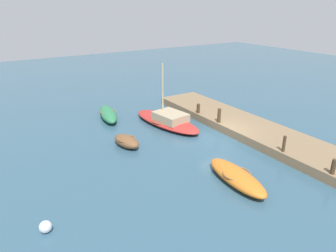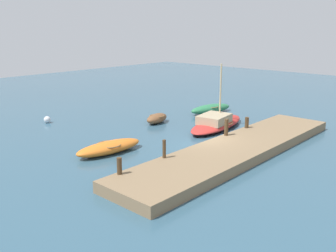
{
  "view_description": "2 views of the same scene",
  "coord_description": "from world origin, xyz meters",
  "px_view_note": "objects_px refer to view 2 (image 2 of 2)",
  "views": [
    {
      "loc": [
        -15.17,
        14.12,
        8.88
      ],
      "look_at": [
        1.02,
        3.9,
        1.32
      ],
      "focal_mm": 33.44,
      "sensor_mm": 36.0,
      "label": 1
    },
    {
      "loc": [
        -18.5,
        -13.69,
        7.37
      ],
      "look_at": [
        0.57,
        3.73,
        0.54
      ],
      "focal_mm": 40.41,
      "sensor_mm": 36.0,
      "label": 2
    }
  ],
  "objects_px": {
    "rowboat_orange": "(109,147)",
    "mooring_post_east": "(247,123)",
    "dinghy_brown": "(157,118)",
    "sailboat_red": "(216,123)",
    "mooring_post_west": "(119,166)",
    "mooring_post_mid_east": "(226,127)",
    "rowboat_green": "(211,109)",
    "marker_buoy": "(47,120)",
    "mooring_post_mid_west": "(164,149)"
  },
  "relations": [
    {
      "from": "dinghy_brown",
      "to": "sailboat_red",
      "type": "bearing_deg",
      "value": -77.57
    },
    {
      "from": "rowboat_green",
      "to": "sailboat_red",
      "type": "bearing_deg",
      "value": -126.85
    },
    {
      "from": "rowboat_orange",
      "to": "sailboat_red",
      "type": "relative_size",
      "value": 0.64
    },
    {
      "from": "rowboat_green",
      "to": "mooring_post_east",
      "type": "distance_m",
      "value": 7.38
    },
    {
      "from": "mooring_post_west",
      "to": "mooring_post_east",
      "type": "height_order",
      "value": "mooring_post_west"
    },
    {
      "from": "rowboat_orange",
      "to": "mooring_post_east",
      "type": "distance_m",
      "value": 9.69
    },
    {
      "from": "mooring_post_mid_west",
      "to": "marker_buoy",
      "type": "height_order",
      "value": "mooring_post_mid_west"
    },
    {
      "from": "mooring_post_mid_west",
      "to": "marker_buoy",
      "type": "bearing_deg",
      "value": 85.82
    },
    {
      "from": "rowboat_orange",
      "to": "marker_buoy",
      "type": "relative_size",
      "value": 8.52
    },
    {
      "from": "rowboat_green",
      "to": "mooring_post_west",
      "type": "distance_m",
      "value": 16.76
    },
    {
      "from": "dinghy_brown",
      "to": "marker_buoy",
      "type": "distance_m",
      "value": 8.64
    },
    {
      "from": "dinghy_brown",
      "to": "marker_buoy",
      "type": "relative_size",
      "value": 4.66
    },
    {
      "from": "mooring_post_mid_west",
      "to": "marker_buoy",
      "type": "relative_size",
      "value": 1.9
    },
    {
      "from": "dinghy_brown",
      "to": "rowboat_green",
      "type": "bearing_deg",
      "value": -21.04
    },
    {
      "from": "dinghy_brown",
      "to": "mooring_post_mid_west",
      "type": "distance_m",
      "value": 9.85
    },
    {
      "from": "rowboat_orange",
      "to": "mooring_post_east",
      "type": "bearing_deg",
      "value": -19.21
    },
    {
      "from": "marker_buoy",
      "to": "mooring_post_mid_west",
      "type": "bearing_deg",
      "value": -94.18
    },
    {
      "from": "rowboat_orange",
      "to": "mooring_post_mid_west",
      "type": "xyz_separation_m",
      "value": [
        0.4,
        -4.14,
        0.72
      ]
    },
    {
      "from": "rowboat_orange",
      "to": "dinghy_brown",
      "type": "bearing_deg",
      "value": 28.63
    },
    {
      "from": "mooring_post_west",
      "to": "rowboat_orange",
      "type": "bearing_deg",
      "value": 56.82
    },
    {
      "from": "sailboat_red",
      "to": "mooring_post_mid_west",
      "type": "bearing_deg",
      "value": -171.26
    },
    {
      "from": "rowboat_green",
      "to": "mooring_post_west",
      "type": "xyz_separation_m",
      "value": [
        -15.61,
        -6.07,
        0.61
      ]
    },
    {
      "from": "rowboat_green",
      "to": "mooring_post_east",
      "type": "relative_size",
      "value": 5.93
    },
    {
      "from": "dinghy_brown",
      "to": "rowboat_orange",
      "type": "xyz_separation_m",
      "value": [
        -7.18,
        -2.97,
        -0.02
      ]
    },
    {
      "from": "rowboat_orange",
      "to": "rowboat_green",
      "type": "xyz_separation_m",
      "value": [
        12.9,
        1.93,
        0.03
      ]
    },
    {
      "from": "mooring_post_mid_east",
      "to": "marker_buoy",
      "type": "xyz_separation_m",
      "value": [
        -4.84,
        13.52,
        -0.86
      ]
    },
    {
      "from": "mooring_post_west",
      "to": "marker_buoy",
      "type": "height_order",
      "value": "mooring_post_west"
    },
    {
      "from": "rowboat_green",
      "to": "mooring_post_mid_east",
      "type": "bearing_deg",
      "value": -125.24
    },
    {
      "from": "mooring_post_east",
      "to": "marker_buoy",
      "type": "distance_m",
      "value": 15.41
    },
    {
      "from": "rowboat_orange",
      "to": "mooring_post_west",
      "type": "xyz_separation_m",
      "value": [
        -2.71,
        -4.14,
        0.64
      ]
    },
    {
      "from": "mooring_post_mid_east",
      "to": "mooring_post_east",
      "type": "distance_m",
      "value": 2.52
    },
    {
      "from": "dinghy_brown",
      "to": "mooring_post_east",
      "type": "bearing_deg",
      "value": -88.36
    },
    {
      "from": "mooring_post_mid_west",
      "to": "mooring_post_west",
      "type": "bearing_deg",
      "value": 180.0
    },
    {
      "from": "dinghy_brown",
      "to": "marker_buoy",
      "type": "height_order",
      "value": "dinghy_brown"
    },
    {
      "from": "sailboat_red",
      "to": "mooring_post_mid_east",
      "type": "distance_m",
      "value": 4.01
    },
    {
      "from": "dinghy_brown",
      "to": "mooring_post_east",
      "type": "xyz_separation_m",
      "value": [
        1.56,
        -7.11,
        0.58
      ]
    },
    {
      "from": "rowboat_orange",
      "to": "rowboat_green",
      "type": "distance_m",
      "value": 13.05
    },
    {
      "from": "mooring_post_mid_east",
      "to": "rowboat_orange",
      "type": "bearing_deg",
      "value": 146.37
    },
    {
      "from": "mooring_post_west",
      "to": "mooring_post_mid_east",
      "type": "bearing_deg",
      "value": 0.0
    },
    {
      "from": "rowboat_orange",
      "to": "mooring_post_mid_east",
      "type": "xyz_separation_m",
      "value": [
        6.22,
        -4.14,
        0.76
      ]
    },
    {
      "from": "mooring_post_west",
      "to": "marker_buoy",
      "type": "distance_m",
      "value": 14.15
    },
    {
      "from": "dinghy_brown",
      "to": "mooring_post_west",
      "type": "height_order",
      "value": "mooring_post_west"
    },
    {
      "from": "sailboat_red",
      "to": "mooring_post_west",
      "type": "bearing_deg",
      "value": -175.74
    },
    {
      "from": "sailboat_red",
      "to": "marker_buoy",
      "type": "relative_size",
      "value": 13.32
    },
    {
      "from": "mooring_post_west",
      "to": "mooring_post_east",
      "type": "xyz_separation_m",
      "value": [
        11.45,
        0.0,
        -0.04
      ]
    },
    {
      "from": "mooring_post_west",
      "to": "mooring_post_mid_east",
      "type": "xyz_separation_m",
      "value": [
        8.93,
        0.0,
        0.12
      ]
    },
    {
      "from": "sailboat_red",
      "to": "mooring_post_mid_east",
      "type": "xyz_separation_m",
      "value": [
        -2.82,
        -2.76,
        0.7
      ]
    },
    {
      "from": "mooring_post_east",
      "to": "marker_buoy",
      "type": "bearing_deg",
      "value": 118.55
    },
    {
      "from": "sailboat_red",
      "to": "rowboat_green",
      "type": "xyz_separation_m",
      "value": [
        3.86,
        3.32,
        -0.03
      ]
    },
    {
      "from": "rowboat_green",
      "to": "mooring_post_east",
      "type": "height_order",
      "value": "mooring_post_east"
    }
  ]
}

